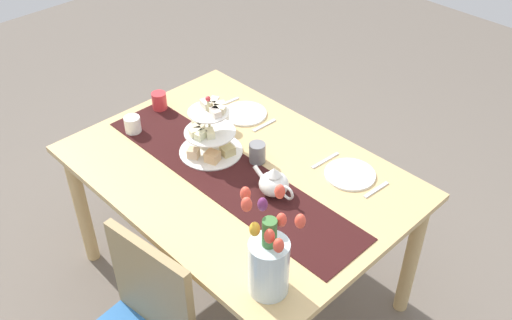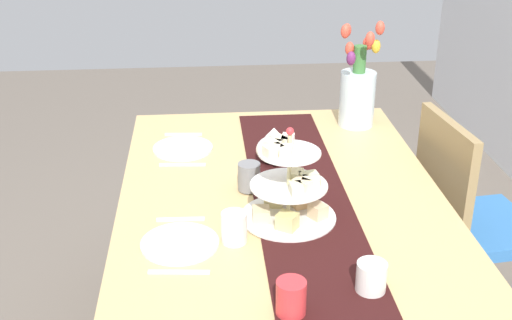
{
  "view_description": "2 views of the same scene",
  "coord_description": "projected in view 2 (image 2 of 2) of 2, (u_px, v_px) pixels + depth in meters",
  "views": [
    {
      "loc": [
        -1.52,
        1.37,
        2.41
      ],
      "look_at": [
        -0.1,
        -0.02,
        0.86
      ],
      "focal_mm": 40.53,
      "sensor_mm": 36.0,
      "label": 1
    },
    {
      "loc": [
        2.0,
        -0.26,
        1.81
      ],
      "look_at": [
        -0.07,
        -0.08,
        0.85
      ],
      "focal_mm": 47.15,
      "sensor_mm": 36.0,
      "label": 2
    }
  ],
  "objects": [
    {
      "name": "dinner_plate_left",
      "position": [
        183.0,
        148.0,
        2.59
      ],
      "size": [
        0.23,
        0.23,
        0.01
      ],
      "primitive_type": "cylinder",
      "color": "white",
      "rests_on": "dining_table"
    },
    {
      "name": "tulip_vase",
      "position": [
        358.0,
        91.0,
        2.76
      ],
      "size": [
        0.24,
        0.17,
        0.45
      ],
      "color": "silver",
      "rests_on": "dining_table"
    },
    {
      "name": "mug_orange",
      "position": [
        291.0,
        298.0,
        1.65
      ],
      "size": [
        0.08,
        0.08,
        0.09
      ],
      "primitive_type": "cylinder",
      "color": "red",
      "rests_on": "dining_table"
    },
    {
      "name": "mug_grey",
      "position": [
        249.0,
        177.0,
        2.26
      ],
      "size": [
        0.08,
        0.08,
        0.09
      ],
      "primitive_type": "cylinder",
      "color": "slate",
      "rests_on": "table_runner"
    },
    {
      "name": "cream_jug",
      "position": [
        371.0,
        277.0,
        1.74
      ],
      "size": [
        0.08,
        0.08,
        0.08
      ],
      "primitive_type": "cylinder",
      "color": "white",
      "rests_on": "dining_table"
    },
    {
      "name": "tiered_cake_stand",
      "position": [
        289.0,
        190.0,
        2.06
      ],
      "size": [
        0.3,
        0.3,
        0.3
      ],
      "color": "beige",
      "rests_on": "table_runner"
    },
    {
      "name": "table_runner",
      "position": [
        299.0,
        191.0,
        2.27
      ],
      "size": [
        1.42,
        0.31,
        0.0
      ],
      "primitive_type": "cube",
      "color": "black",
      "rests_on": "dining_table"
    },
    {
      "name": "fork_right",
      "position": [
        181.0,
        219.0,
        2.09
      ],
      "size": [
        0.02,
        0.15,
        0.01
      ],
      "primitive_type": "cube",
      "rotation": [
        0.0,
        0.0,
        -0.03
      ],
      "color": "silver",
      "rests_on": "dining_table"
    },
    {
      "name": "teapot",
      "position": [
        274.0,
        148.0,
        2.45
      ],
      "size": [
        0.24,
        0.13,
        0.14
      ],
      "color": "white",
      "rests_on": "table_runner"
    },
    {
      "name": "chair_left",
      "position": [
        466.0,
        215.0,
        2.65
      ],
      "size": [
        0.47,
        0.47,
        0.91
      ],
      "color": "#9C8254",
      "rests_on": "ground_plane"
    },
    {
      "name": "knife_right",
      "position": [
        179.0,
        272.0,
        1.83
      ],
      "size": [
        0.03,
        0.17,
        0.01
      ],
      "primitive_type": "cube",
      "rotation": [
        0.0,
        0.0,
        -0.1
      ],
      "color": "silver",
      "rests_on": "dining_table"
    },
    {
      "name": "mug_white_text",
      "position": [
        234.0,
        227.0,
        1.96
      ],
      "size": [
        0.08,
        0.08,
        0.09
      ],
      "primitive_type": "cylinder",
      "color": "white",
      "rests_on": "dining_table"
    },
    {
      "name": "dining_table",
      "position": [
        281.0,
        218.0,
        2.31
      ],
      "size": [
        1.54,
        1.08,
        0.76
      ],
      "color": "tan",
      "rests_on": "ground_plane"
    },
    {
      "name": "knife_left",
      "position": [
        182.0,
        165.0,
        2.46
      ],
      "size": [
        0.03,
        0.17,
        0.01
      ],
      "primitive_type": "cube",
      "rotation": [
        0.0,
        0.0,
        -0.07
      ],
      "color": "silver",
      "rests_on": "dining_table"
    },
    {
      "name": "dinner_plate_right",
      "position": [
        180.0,
        243.0,
        1.96
      ],
      "size": [
        0.23,
        0.23,
        0.01
      ],
      "primitive_type": "cylinder",
      "color": "white",
      "rests_on": "dining_table"
    },
    {
      "name": "fork_left",
      "position": [
        183.0,
        134.0,
        2.72
      ],
      "size": [
        0.03,
        0.15,
        0.01
      ],
      "primitive_type": "cube",
      "rotation": [
        0.0,
        0.0,
        -0.07
      ],
      "color": "silver",
      "rests_on": "dining_table"
    }
  ]
}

